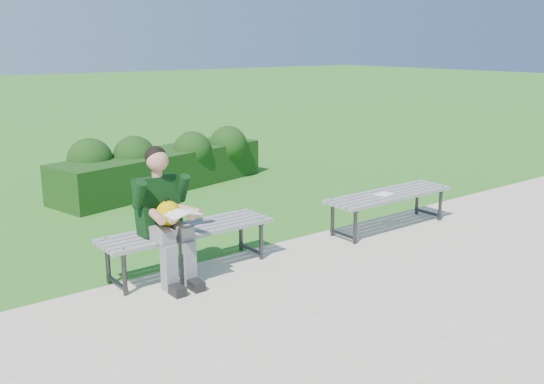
% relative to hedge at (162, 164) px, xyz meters
% --- Properties ---
extents(ground, '(80.00, 80.00, 0.00)m').
position_rel_hedge_xyz_m(ground, '(-0.11, -3.33, -0.40)').
color(ground, '#377423').
rests_on(ground, ground).
extents(walkway, '(30.00, 3.50, 0.02)m').
position_rel_hedge_xyz_m(walkway, '(-0.11, -5.08, -0.39)').
color(walkway, '#ADA090').
rests_on(walkway, ground).
extents(hedge, '(3.77, 1.71, 0.91)m').
position_rel_hedge_xyz_m(hedge, '(0.00, 0.00, 0.00)').
color(hedge, '#0E3F10').
rests_on(hedge, ground).
extents(bench_left, '(1.80, 0.50, 0.46)m').
position_rel_hedge_xyz_m(bench_left, '(-1.51, -3.46, 0.02)').
color(bench_left, slate).
rests_on(bench_left, walkway).
extents(bench_right, '(1.80, 0.50, 0.46)m').
position_rel_hedge_xyz_m(bench_right, '(1.21, -3.71, 0.02)').
color(bench_right, slate).
rests_on(bench_right, walkway).
extents(seated_boy, '(0.56, 0.76, 1.31)m').
position_rel_hedge_xyz_m(seated_boy, '(-1.81, -3.55, 0.32)').
color(seated_boy, gray).
rests_on(seated_boy, walkway).
extents(paper_sheet, '(0.24, 0.19, 0.01)m').
position_rel_hedge_xyz_m(paper_sheet, '(1.11, -3.71, 0.08)').
color(paper_sheet, white).
rests_on(paper_sheet, bench_right).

